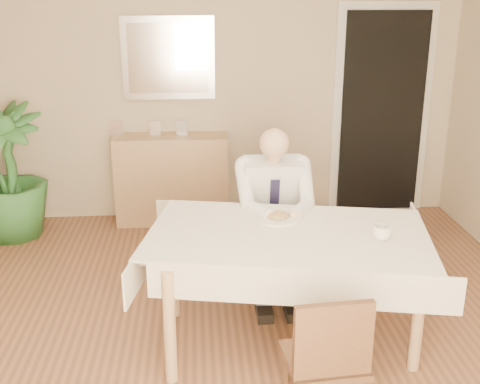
{
  "coord_description": "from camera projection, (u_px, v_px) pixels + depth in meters",
  "views": [
    {
      "loc": [
        -0.27,
        -3.22,
        2.17
      ],
      "look_at": [
        0.0,
        0.35,
        0.95
      ],
      "focal_mm": 45.0,
      "sensor_mm": 36.0,
      "label": 1
    }
  ],
  "objects": [
    {
      "name": "room",
      "position": [
        245.0,
        153.0,
        3.34
      ],
      "size": [
        5.0,
        5.02,
        2.6
      ],
      "color": "brown",
      "rests_on": "ground"
    },
    {
      "name": "doorway",
      "position": [
        382.0,
        114.0,
        5.87
      ],
      "size": [
        0.96,
        0.07,
        2.1
      ],
      "color": "silver",
      "rests_on": "ground"
    },
    {
      "name": "mirror",
      "position": [
        168.0,
        58.0,
        5.55
      ],
      "size": [
        0.86,
        0.04,
        0.76
      ],
      "color": "silver",
      "rests_on": "room"
    },
    {
      "name": "dining_table",
      "position": [
        287.0,
        245.0,
        3.69
      ],
      "size": [
        1.91,
        1.34,
        0.75
      ],
      "rotation": [
        0.0,
        0.0,
        -0.19
      ],
      "color": "tan",
      "rests_on": "ground"
    },
    {
      "name": "chair_far",
      "position": [
        270.0,
        215.0,
        4.57
      ],
      "size": [
        0.45,
        0.45,
        0.93
      ],
      "rotation": [
        0.0,
        0.0,
        0.02
      ],
      "color": "#442D19",
      "rests_on": "ground"
    },
    {
      "name": "chair_near",
      "position": [
        327.0,
        358.0,
        2.94
      ],
      "size": [
        0.42,
        0.42,
        0.81
      ],
      "rotation": [
        0.0,
        0.0,
        0.1
      ],
      "color": "#442D19",
      "rests_on": "ground"
    },
    {
      "name": "seated_man",
      "position": [
        275.0,
        208.0,
        4.25
      ],
      "size": [
        0.48,
        0.72,
        1.24
      ],
      "color": "white",
      "rests_on": "ground"
    },
    {
      "name": "plate",
      "position": [
        278.0,
        219.0,
        3.86
      ],
      "size": [
        0.26,
        0.26,
        0.02
      ],
      "primitive_type": "cylinder",
      "color": "white",
      "rests_on": "dining_table"
    },
    {
      "name": "food",
      "position": [
        278.0,
        216.0,
        3.86
      ],
      "size": [
        0.14,
        0.14,
        0.06
      ],
      "primitive_type": "ellipsoid",
      "color": "olive",
      "rests_on": "dining_table"
    },
    {
      "name": "knife",
      "position": [
        285.0,
        220.0,
        3.8
      ],
      "size": [
        0.01,
        0.13,
        0.01
      ],
      "primitive_type": "cylinder",
      "rotation": [
        1.57,
        0.0,
        0.0
      ],
      "color": "silver",
      "rests_on": "dining_table"
    },
    {
      "name": "fork",
      "position": [
        273.0,
        220.0,
        3.8
      ],
      "size": [
        0.01,
        0.13,
        0.01
      ],
      "primitive_type": "cylinder",
      "rotation": [
        1.57,
        0.0,
        0.0
      ],
      "color": "silver",
      "rests_on": "dining_table"
    },
    {
      "name": "coffee_mug",
      "position": [
        382.0,
        233.0,
        3.55
      ],
      "size": [
        0.12,
        0.12,
        0.09
      ],
      "primitive_type": "imported",
      "rotation": [
        0.0,
        0.0,
        -0.04
      ],
      "color": "white",
      "rests_on": "dining_table"
    },
    {
      "name": "sideboard",
      "position": [
        172.0,
        179.0,
        5.78
      ],
      "size": [
        1.07,
        0.37,
        0.85
      ],
      "primitive_type": "cube",
      "rotation": [
        0.0,
        0.0,
        -0.0
      ],
      "color": "tan",
      "rests_on": "ground"
    },
    {
      "name": "photo_frame_left",
      "position": [
        117.0,
        128.0,
        5.64
      ],
      "size": [
        0.1,
        0.02,
        0.14
      ],
      "primitive_type": "cube",
      "color": "silver",
      "rests_on": "sideboard"
    },
    {
      "name": "photo_frame_center",
      "position": [
        155.0,
        128.0,
        5.63
      ],
      "size": [
        0.1,
        0.02,
        0.14
      ],
      "primitive_type": "cube",
      "color": "silver",
      "rests_on": "sideboard"
    },
    {
      "name": "photo_frame_right",
      "position": [
        182.0,
        128.0,
        5.64
      ],
      "size": [
        0.1,
        0.02,
        0.14
      ],
      "primitive_type": "cube",
      "color": "silver",
      "rests_on": "sideboard"
    },
    {
      "name": "potted_palm",
      "position": [
        8.0,
        172.0,
        5.35
      ],
      "size": [
        0.83,
        0.83,
        1.22
      ],
      "primitive_type": "imported",
      "rotation": [
        0.0,
        0.0,
        -0.24
      ],
      "color": "#295F27",
      "rests_on": "ground"
    }
  ]
}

